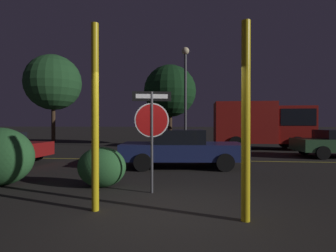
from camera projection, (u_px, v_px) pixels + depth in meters
The scene contains 11 objects.
ground_plane at pixel (166, 213), 4.61m from camera, with size 260.00×260.00×0.00m, color black.
road_center_stripe at pixel (183, 160), 11.28m from camera, with size 35.06×0.12×0.01m, color gold.
stop_sign at pixel (152, 121), 5.95m from camera, with size 0.87×0.20×2.31m.
yellow_pole_left at pixel (95, 117), 4.73m from camera, with size 0.13×0.13×3.39m, color yellow.
yellow_pole_right at pixel (246, 121), 4.22m from camera, with size 0.14×0.14×3.24m, color yellow.
hedge_bush_1 at pixel (102, 167), 6.51m from camera, with size 1.21×0.85×1.00m, color #2D6633.
passing_car_2 at pixel (182, 148), 9.54m from camera, with size 4.61×2.31×1.36m.
delivery_truck at pixel (264, 123), 16.24m from camera, with size 5.79×2.35×2.91m.
street_lamp at pixel (185, 81), 16.10m from camera, with size 0.47×0.47×6.29m.
tree_0 at pixel (53, 83), 22.08m from camera, with size 4.65×4.65×7.38m.
tree_1 at pixel (170, 91), 19.33m from camera, with size 3.84×3.84×5.92m.
Camera 1 is at (0.51, -4.57, 1.58)m, focal length 28.00 mm.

